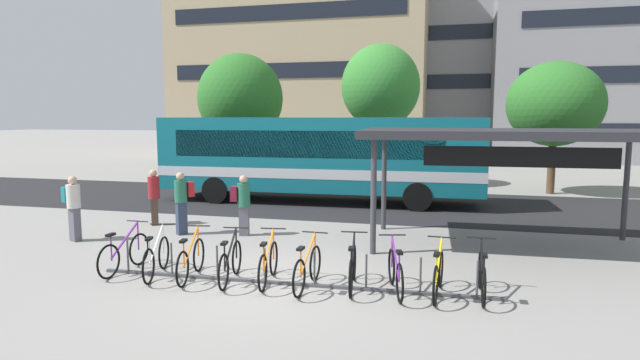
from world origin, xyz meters
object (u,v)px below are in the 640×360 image
at_px(parked_bicycle_white_1, 156,258).
at_px(street_tree_2, 555,104).
at_px(parked_bicycle_black_6, 353,269).
at_px(street_tree_0, 380,87).
at_px(city_bus, 321,155).
at_px(commuter_red_pack_3, 182,198).
at_px(transit_shelter, 509,137).
at_px(parked_bicycle_orange_4, 268,264).
at_px(parked_bicycle_orange_5, 308,269).
at_px(parked_bicycle_purple_7, 395,273).
at_px(parked_bicycle_black_3, 230,263).
at_px(parked_bicycle_orange_2, 191,260).
at_px(commuter_maroon_pack_1, 242,201).
at_px(parked_bicycle_yellow_8, 438,275).
at_px(parked_bicycle_purple_0, 124,254).
at_px(parked_bicycle_black_9, 482,277).
at_px(commuter_teal_pack_2, 154,193).
at_px(commuter_teal_pack_0, 73,204).
at_px(street_tree_1, 240,98).

relative_size(parked_bicycle_white_1, street_tree_2, 0.31).
distance_m(parked_bicycle_black_6, street_tree_0, 15.62).
height_order(city_bus, commuter_red_pack_3, city_bus).
bearing_deg(transit_shelter, parked_bicycle_orange_4, -141.27).
distance_m(parked_bicycle_orange_5, parked_bicycle_purple_7, 1.64).
height_order(parked_bicycle_white_1, transit_shelter, transit_shelter).
distance_m(parked_bicycle_black_3, transit_shelter, 7.33).
relative_size(parked_bicycle_orange_2, parked_bicycle_black_6, 0.99).
xyz_separation_m(parked_bicycle_white_1, parked_bicycle_orange_5, (3.18, 0.01, 0.00)).
relative_size(commuter_maroon_pack_1, street_tree_0, 0.25).
xyz_separation_m(parked_bicycle_orange_2, parked_bicycle_yellow_8, (4.82, 0.19, 0.00)).
distance_m(parked_bicycle_orange_5, commuter_red_pack_3, 5.80).
bearing_deg(street_tree_2, city_bus, -153.54).
distance_m(parked_bicycle_purple_0, parked_bicycle_black_6, 4.83).
height_order(parked_bicycle_yellow_8, street_tree_2, street_tree_2).
relative_size(parked_bicycle_purple_7, street_tree_0, 0.26).
bearing_deg(parked_bicycle_purple_0, parked_bicycle_black_9, -87.16).
height_order(commuter_teal_pack_2, street_tree_0, street_tree_0).
bearing_deg(commuter_red_pack_3, street_tree_0, -160.57).
height_order(commuter_teal_pack_2, street_tree_2, street_tree_2).
distance_m(parked_bicycle_orange_5, parked_bicycle_black_9, 3.18).
bearing_deg(parked_bicycle_orange_5, parked_bicycle_white_1, 92.11).
bearing_deg(parked_bicycle_black_6, parked_bicycle_yellow_8, -98.01).
bearing_deg(parked_bicycle_orange_4, street_tree_0, -8.37).
bearing_deg(city_bus, commuter_teal_pack_0, -123.82).
bearing_deg(parked_bicycle_orange_4, city_bus, 0.19).
bearing_deg(parked_bicycle_black_6, parked_bicycle_black_9, -94.61).
relative_size(parked_bicycle_black_6, street_tree_1, 0.27).
height_order(parked_bicycle_yellow_8, street_tree_0, street_tree_0).
relative_size(parked_bicycle_purple_0, parked_bicycle_black_6, 1.00).
bearing_deg(parked_bicycle_white_1, parked_bicycle_purple_0, 67.07).
bearing_deg(parked_bicycle_black_6, parked_bicycle_orange_4, 86.12).
height_order(parked_bicycle_orange_4, commuter_teal_pack_2, commuter_teal_pack_2).
relative_size(parked_bicycle_orange_2, parked_bicycle_yellow_8, 0.99).
bearing_deg(parked_bicycle_yellow_8, commuter_teal_pack_2, 67.05).
distance_m(city_bus, parked_bicycle_yellow_8, 10.66).
height_order(parked_bicycle_orange_4, parked_bicycle_orange_5, same).
relative_size(parked_bicycle_black_3, street_tree_2, 0.31).
xyz_separation_m(parked_bicycle_purple_7, transit_shelter, (2.30, 4.07, 2.36)).
bearing_deg(parked_bicycle_white_1, parked_bicycle_yellow_8, -102.54).
xyz_separation_m(parked_bicycle_orange_2, commuter_maroon_pack_1, (-0.47, 3.80, 0.57)).
relative_size(commuter_teal_pack_2, street_tree_2, 0.30).
distance_m(street_tree_1, street_tree_2, 14.23).
relative_size(parked_bicycle_orange_2, street_tree_2, 0.31).
height_order(parked_bicycle_yellow_8, parked_bicycle_black_9, same).
xyz_separation_m(parked_bicycle_black_6, commuter_maroon_pack_1, (-3.71, 3.58, 0.57)).
bearing_deg(commuter_teal_pack_0, parked_bicycle_black_3, -0.28).
bearing_deg(parked_bicycle_white_1, street_tree_0, -24.01).
bearing_deg(street_tree_1, street_tree_2, -2.34).
xyz_separation_m(city_bus, commuter_red_pack_3, (-2.39, -6.19, -0.77)).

